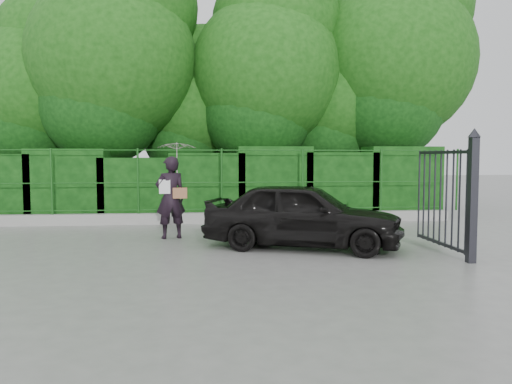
{
  "coord_description": "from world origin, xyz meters",
  "views": [
    {
      "loc": [
        -0.02,
        -9.46,
        1.86
      ],
      "look_at": [
        1.05,
        1.3,
        1.1
      ],
      "focal_mm": 35.0,
      "sensor_mm": 36.0,
      "label": 1
    }
  ],
  "objects": [
    {
      "name": "trees",
      "position": [
        1.14,
        7.74,
        4.62
      ],
      "size": [
        17.1,
        6.15,
        8.08
      ],
      "color": "black",
      "rests_on": "ground"
    },
    {
      "name": "gate",
      "position": [
        4.6,
        -0.72,
        1.19
      ],
      "size": [
        0.22,
        2.33,
        2.36
      ],
      "color": "#26262C",
      "rests_on": "ground"
    },
    {
      "name": "car",
      "position": [
        1.93,
        0.51,
        0.68
      ],
      "size": [
        4.31,
        2.95,
        1.36
      ],
      "primitive_type": "imported",
      "rotation": [
        0.0,
        0.0,
        1.2
      ],
      "color": "black",
      "rests_on": "ground"
    },
    {
      "name": "woman",
      "position": [
        -0.77,
        2.02,
        1.38
      ],
      "size": [
        0.97,
        0.87,
        2.22
      ],
      "color": "black",
      "rests_on": "ground"
    },
    {
      "name": "ground",
      "position": [
        0.0,
        0.0,
        0.0
      ],
      "size": [
        80.0,
        80.0,
        0.0
      ],
      "primitive_type": "plane",
      "color": "gray"
    },
    {
      "name": "kerb",
      "position": [
        0.0,
        4.5,
        0.15
      ],
      "size": [
        14.0,
        0.25,
        0.3
      ],
      "primitive_type": "cube",
      "color": "#9E9E99",
      "rests_on": "ground"
    },
    {
      "name": "hedge",
      "position": [
        0.12,
        5.5,
        1.02
      ],
      "size": [
        14.2,
        1.2,
        2.18
      ],
      "color": "black",
      "rests_on": "ground"
    },
    {
      "name": "fence",
      "position": [
        0.22,
        4.5,
        1.2
      ],
      "size": [
        14.13,
        0.06,
        1.8
      ],
      "color": "#184E16",
      "rests_on": "kerb"
    }
  ]
}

